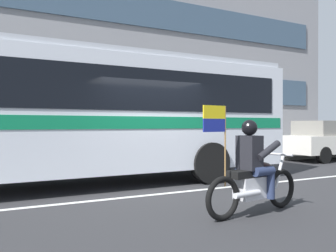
{
  "coord_description": "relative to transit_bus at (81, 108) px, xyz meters",
  "views": [
    {
      "loc": [
        -3.24,
        -7.17,
        1.49
      ],
      "look_at": [
        -0.07,
        -0.9,
        1.46
      ],
      "focal_mm": 36.51,
      "sensor_mm": 36.0,
      "label": 1
    }
  ],
  "objects": [
    {
      "name": "office_building_facade",
      "position": [
        1.38,
        6.19,
        2.81
      ],
      "size": [
        28.0,
        0.89,
        9.38
      ],
      "color": "gray",
      "rests_on": "ground_plane"
    },
    {
      "name": "ground_plane",
      "position": [
        1.38,
        -1.19,
        -1.88
      ],
      "size": [
        60.0,
        60.0,
        0.0
      ],
      "primitive_type": "plane",
      "color": "#2B2B2D"
    },
    {
      "name": "lane_center_stripe",
      "position": [
        1.38,
        -1.79,
        -1.88
      ],
      "size": [
        26.6,
        0.14,
        0.01
      ],
      "primitive_type": "cube",
      "color": "silver",
      "rests_on": "ground_plane"
    },
    {
      "name": "parked_sedan_curbside",
      "position": [
        10.58,
        1.39,
        -1.03
      ],
      "size": [
        4.3,
        1.91,
        1.64
      ],
      "color": "silver",
      "rests_on": "ground_plane"
    },
    {
      "name": "sidewalk_curb",
      "position": [
        1.38,
        3.91,
        -1.81
      ],
      "size": [
        28.0,
        3.8,
        0.15
      ],
      "primitive_type": "cube",
      "color": "gray",
      "rests_on": "ground_plane"
    },
    {
      "name": "transit_bus",
      "position": [
        0.0,
        0.0,
        0.0
      ],
      "size": [
        10.8,
        2.72,
        3.22
      ],
      "color": "silver",
      "rests_on": "ground_plane"
    },
    {
      "name": "motorcycle_with_rider",
      "position": [
        1.96,
        -3.95,
        -1.22
      ],
      "size": [
        2.18,
        0.7,
        1.78
      ],
      "color": "black",
      "rests_on": "ground_plane"
    },
    {
      "name": "fire_hydrant",
      "position": [
        -0.79,
        2.82,
        -1.36
      ],
      "size": [
        0.22,
        0.3,
        0.75
      ],
      "color": "#4C8C3F",
      "rests_on": "sidewalk_curb"
    }
  ]
}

